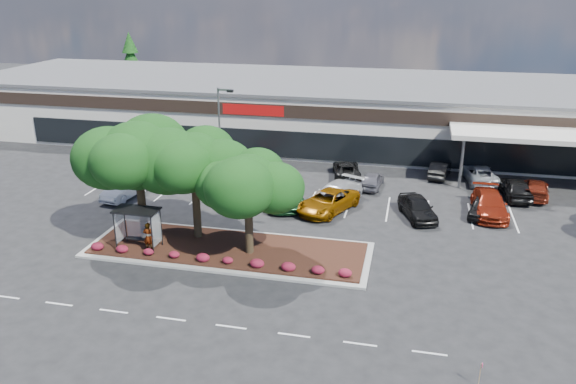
% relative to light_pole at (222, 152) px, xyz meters
% --- Properties ---
extents(ground, '(160.00, 160.00, 0.00)m').
position_rel_light_pole_xyz_m(ground, '(5.32, -12.74, -3.87)').
color(ground, black).
rests_on(ground, ground).
extents(retail_store, '(80.40, 25.20, 6.25)m').
position_rel_light_pole_xyz_m(retail_store, '(5.38, 21.16, -0.72)').
color(retail_store, beige).
rests_on(retail_store, ground).
extents(landscape_island, '(18.00, 6.00, 0.26)m').
position_rel_light_pole_xyz_m(landscape_island, '(3.32, -8.74, -3.75)').
color(landscape_island, '#9D9E99').
rests_on(landscape_island, ground).
extents(lane_markings, '(33.12, 20.06, 0.01)m').
position_rel_light_pole_xyz_m(lane_markings, '(5.18, -2.32, -3.87)').
color(lane_markings, silver).
rests_on(lane_markings, ground).
extents(shrub_row, '(17.00, 0.80, 0.50)m').
position_rel_light_pole_xyz_m(shrub_row, '(3.32, -10.84, -3.36)').
color(shrub_row, maroon).
rests_on(shrub_row, landscape_island).
extents(bus_shelter, '(2.75, 1.55, 2.59)m').
position_rel_light_pole_xyz_m(bus_shelter, '(-2.18, -9.79, -1.57)').
color(bus_shelter, black).
rests_on(bus_shelter, landscape_island).
extents(island_tree_west, '(7.20, 7.20, 7.89)m').
position_rel_light_pole_xyz_m(island_tree_west, '(-2.68, -8.24, 0.33)').
color(island_tree_west, '#10360C').
rests_on(island_tree_west, landscape_island).
extents(island_tree_mid, '(6.60, 6.60, 7.32)m').
position_rel_light_pole_xyz_m(island_tree_mid, '(0.82, -7.54, 0.05)').
color(island_tree_mid, '#10360C').
rests_on(island_tree_mid, landscape_island).
extents(island_tree_east, '(5.80, 5.80, 6.50)m').
position_rel_light_pole_xyz_m(island_tree_east, '(4.82, -9.04, -0.36)').
color(island_tree_east, '#10360C').
rests_on(island_tree_east, landscape_island).
extents(conifer_north_west, '(4.40, 4.40, 10.00)m').
position_rel_light_pole_xyz_m(conifer_north_west, '(-24.68, 33.26, 1.13)').
color(conifer_north_west, '#10360C').
rests_on(conifer_north_west, ground).
extents(person_waiting, '(0.70, 0.47, 1.91)m').
position_rel_light_pole_xyz_m(person_waiting, '(-1.33, -10.30, -2.66)').
color(person_waiting, '#594C47').
rests_on(person_waiting, landscape_island).
extents(light_pole, '(1.40, 0.81, 8.80)m').
position_rel_light_pole_xyz_m(light_pole, '(0.00, 0.00, 0.00)').
color(light_pole, '#9D9E99').
rests_on(light_pole, ground).
extents(survey_stake, '(0.08, 0.14, 1.14)m').
position_rel_light_pole_xyz_m(survey_stake, '(17.72, -18.58, -3.14)').
color(survey_stake, tan).
rests_on(survey_stake, ground).
extents(car_0, '(2.23, 4.81, 1.53)m').
position_rel_light_pole_xyz_m(car_0, '(-7.74, -1.37, -3.11)').
color(car_0, '#B2B5BE').
rests_on(car_0, ground).
extents(car_1, '(3.53, 4.89, 1.55)m').
position_rel_light_pole_xyz_m(car_1, '(-6.53, 3.25, -3.10)').
color(car_1, '#BABABA').
rests_on(car_1, ground).
extents(car_2, '(2.14, 5.00, 1.68)m').
position_rel_light_pole_xyz_m(car_2, '(2.36, -0.30, -3.03)').
color(car_2, white).
rests_on(car_2, ground).
extents(car_3, '(4.71, 6.67, 1.69)m').
position_rel_light_pole_xyz_m(car_3, '(4.79, 0.03, -3.03)').
color(car_3, '#184822').
rests_on(car_3, ground).
extents(car_4, '(4.72, 6.28, 1.58)m').
position_rel_light_pole_xyz_m(car_4, '(8.44, -0.68, -3.08)').
color(car_4, '#7C4503').
rests_on(car_4, ground).
extents(car_5, '(4.42, 6.10, 1.64)m').
position_rel_light_pole_xyz_m(car_5, '(8.76, 0.84, -3.05)').
color(car_5, '#BBBBBB').
rests_on(car_5, ground).
extents(car_6, '(3.35, 5.03, 1.59)m').
position_rel_light_pole_xyz_m(car_6, '(14.96, -0.48, -3.08)').
color(car_6, black).
rests_on(car_6, ground).
extents(car_7, '(2.54, 4.37, 1.40)m').
position_rel_light_pole_xyz_m(car_7, '(19.60, 0.95, -3.17)').
color(car_7, black).
rests_on(car_7, ground).
extents(car_8, '(2.45, 5.64, 1.62)m').
position_rel_light_pole_xyz_m(car_8, '(20.11, 1.33, -3.06)').
color(car_8, maroon).
rests_on(car_8, ground).
extents(car_9, '(2.76, 5.39, 1.69)m').
position_rel_light_pole_xyz_m(car_9, '(-8.59, 7.22, -3.03)').
color(car_9, '#17551B').
rests_on(car_9, ground).
extents(car_10, '(3.78, 5.34, 1.69)m').
position_rel_light_pole_xyz_m(car_10, '(-0.44, 5.13, -3.03)').
color(car_10, '#1C4C22').
rests_on(car_10, ground).
extents(car_11, '(3.44, 5.82, 1.52)m').
position_rel_light_pole_xyz_m(car_11, '(0.00, 7.04, -3.11)').
color(car_11, maroon).
rests_on(car_11, ground).
extents(car_12, '(3.11, 5.18, 1.35)m').
position_rel_light_pole_xyz_m(car_12, '(8.78, 7.60, -3.20)').
color(car_12, black).
rests_on(car_12, ground).
extents(car_13, '(1.96, 4.06, 1.34)m').
position_rel_light_pole_xyz_m(car_13, '(11.22, 5.31, -3.20)').
color(car_13, slate).
rests_on(car_13, ground).
extents(car_14, '(2.23, 4.42, 1.39)m').
position_rel_light_pole_xyz_m(car_14, '(16.79, 9.43, -3.18)').
color(car_14, black).
rests_on(car_14, ground).
extents(car_15, '(3.12, 5.43, 1.42)m').
position_rel_light_pole_xyz_m(car_15, '(20.08, 8.77, -3.16)').
color(car_15, '#B5BBC1').
rests_on(car_15, ground).
extents(car_16, '(2.63, 5.01, 1.39)m').
position_rel_light_pole_xyz_m(car_16, '(24.08, 5.96, -3.18)').
color(car_16, maroon).
rests_on(car_16, ground).
extents(car_17, '(2.42, 5.03, 1.66)m').
position_rel_light_pole_xyz_m(car_17, '(22.45, 5.40, -3.04)').
color(car_17, black).
rests_on(car_17, ground).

